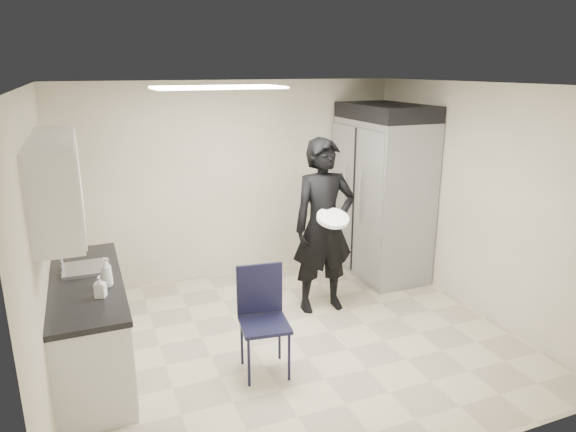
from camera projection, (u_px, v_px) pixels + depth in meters
name	position (u px, v px, depth m)	size (l,w,h in m)	color
floor	(292.00, 339.00, 5.40)	(4.50, 4.50, 0.00)	#C2B999
ceiling	(293.00, 85.00, 4.67)	(4.50, 4.50, 0.00)	silver
back_wall	(235.00, 181.00, 6.81)	(4.50, 4.50, 0.00)	beige
left_wall	(41.00, 251.00, 4.22)	(4.00, 4.00, 0.00)	beige
right_wall	(475.00, 200.00, 5.85)	(4.00, 4.00, 0.00)	beige
ceiling_panel	(218.00, 87.00, 4.82)	(1.20, 0.60, 0.02)	white
lower_counter	(90.00, 328.00, 4.75)	(0.60, 1.90, 0.86)	silver
countertop	(85.00, 283.00, 4.62)	(0.64, 1.95, 0.05)	black
sink	(87.00, 274.00, 4.86)	(0.42, 0.40, 0.14)	gray
faucet	(62.00, 262.00, 4.74)	(0.02, 0.02, 0.24)	silver
upper_cabinets	(57.00, 182.00, 4.32)	(0.35, 1.80, 0.75)	silver
towel_dispenser	(55.00, 180.00, 5.37)	(0.22, 0.30, 0.35)	black
notice_sticker_left	(44.00, 256.00, 4.33)	(0.00, 0.12, 0.07)	yellow
notice_sticker_right	(45.00, 253.00, 4.52)	(0.00, 0.12, 0.07)	yellow
commercial_fridge	(382.00, 199.00, 6.90)	(0.80, 1.35, 2.10)	gray
fridge_compressor	(386.00, 112.00, 6.58)	(0.80, 1.35, 0.20)	black
folding_chair	(265.00, 325.00, 4.69)	(0.43, 0.43, 0.98)	black
man_tuxedo	(324.00, 227.00, 5.84)	(0.74, 0.49, 2.02)	black
bucket_lid	(333.00, 218.00, 5.56)	(0.35, 0.35, 0.04)	silver
soap_bottle_a	(106.00, 272.00, 4.46)	(0.10, 0.10, 0.26)	white
soap_bottle_b	(100.00, 286.00, 4.26)	(0.08, 0.09, 0.19)	#A09FAA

